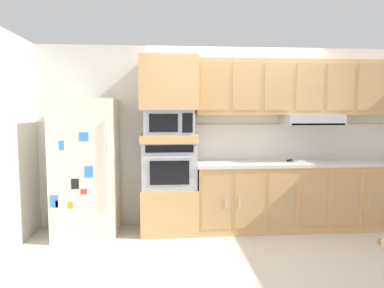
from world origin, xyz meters
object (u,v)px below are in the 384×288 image
(screwdriver, at_px, (290,160))
(microwave, at_px, (169,122))
(built_in_oven, at_px, (169,164))
(refrigerator, at_px, (86,168))

(screwdriver, bearing_deg, microwave, -178.98)
(built_in_oven, relative_size, screwdriver, 4.15)
(built_in_oven, bearing_deg, microwave, -0.77)
(microwave, xyz_separation_m, screwdriver, (1.65, 0.03, -0.53))
(built_in_oven, relative_size, microwave, 1.09)
(built_in_oven, distance_m, screwdriver, 1.66)
(refrigerator, bearing_deg, screwdriver, 2.05)
(refrigerator, xyz_separation_m, microwave, (1.07, 0.07, 0.58))
(refrigerator, bearing_deg, built_in_oven, 3.63)
(refrigerator, distance_m, screwdriver, 2.72)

